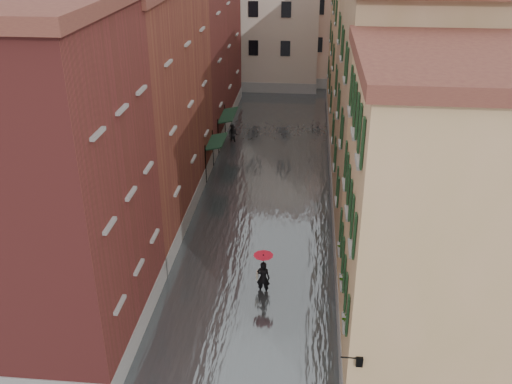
% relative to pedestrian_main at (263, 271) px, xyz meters
% --- Properties ---
extents(ground, '(120.00, 120.00, 0.00)m').
position_rel_pedestrian_main_xyz_m(ground, '(-0.66, -1.39, -1.22)').
color(ground, '#58585A').
rests_on(ground, ground).
extents(floodwater, '(10.00, 60.00, 0.20)m').
position_rel_pedestrian_main_xyz_m(floodwater, '(-0.66, 11.61, -1.12)').
color(floodwater, '#4B5153').
rests_on(floodwater, ground).
extents(building_left_near, '(6.00, 8.00, 13.00)m').
position_rel_pedestrian_main_xyz_m(building_left_near, '(-7.66, -3.39, 5.28)').
color(building_left_near, maroon).
rests_on(building_left_near, ground).
extents(building_left_mid, '(6.00, 14.00, 12.50)m').
position_rel_pedestrian_main_xyz_m(building_left_mid, '(-7.66, 7.61, 5.03)').
color(building_left_mid, brown).
rests_on(building_left_mid, ground).
extents(building_left_far, '(6.00, 16.00, 14.00)m').
position_rel_pedestrian_main_xyz_m(building_left_far, '(-7.66, 22.61, 5.78)').
color(building_left_far, maroon).
rests_on(building_left_far, ground).
extents(building_right_near, '(6.00, 8.00, 11.50)m').
position_rel_pedestrian_main_xyz_m(building_right_near, '(6.34, -3.39, 4.53)').
color(building_right_near, tan).
rests_on(building_right_near, ground).
extents(building_right_mid, '(6.00, 14.00, 13.00)m').
position_rel_pedestrian_main_xyz_m(building_right_mid, '(6.34, 7.61, 5.28)').
color(building_right_mid, '#95755A').
rests_on(building_right_mid, ground).
extents(building_right_far, '(6.00, 16.00, 11.50)m').
position_rel_pedestrian_main_xyz_m(building_right_far, '(6.34, 22.61, 4.53)').
color(building_right_far, tan).
rests_on(building_right_far, ground).
extents(building_end_cream, '(12.00, 9.00, 13.00)m').
position_rel_pedestrian_main_xyz_m(building_end_cream, '(-3.66, 36.61, 5.28)').
color(building_end_cream, '#B0A38B').
rests_on(building_end_cream, ground).
extents(building_end_pink, '(10.00, 9.00, 12.00)m').
position_rel_pedestrian_main_xyz_m(building_end_pink, '(5.34, 38.61, 4.78)').
color(building_end_pink, tan).
rests_on(building_end_pink, ground).
extents(awning_near, '(1.09, 2.82, 2.80)m').
position_rel_pedestrian_main_xyz_m(awning_near, '(-4.15, 12.59, 1.24)').
color(awning_near, '#15301E').
rests_on(awning_near, ground).
extents(awning_far, '(1.09, 3.40, 2.80)m').
position_rel_pedestrian_main_xyz_m(awning_far, '(-4.14, 17.99, 1.26)').
color(awning_far, '#15301E').
rests_on(awning_far, ground).
extents(wall_lantern, '(0.71, 0.22, 0.35)m').
position_rel_pedestrian_main_xyz_m(wall_lantern, '(3.67, -7.39, 1.79)').
color(wall_lantern, black).
rests_on(wall_lantern, ground).
extents(window_planters, '(0.59, 5.63, 0.84)m').
position_rel_pedestrian_main_xyz_m(window_planters, '(3.46, -3.35, 2.29)').
color(window_planters, brown).
rests_on(window_planters, ground).
extents(pedestrian_main, '(0.90, 0.90, 2.06)m').
position_rel_pedestrian_main_xyz_m(pedestrian_main, '(0.00, 0.00, 0.00)').
color(pedestrian_main, black).
rests_on(pedestrian_main, ground).
extents(pedestrian_far, '(0.93, 0.83, 1.60)m').
position_rel_pedestrian_main_xyz_m(pedestrian_far, '(-3.88, 18.59, -0.42)').
color(pedestrian_far, black).
rests_on(pedestrian_far, ground).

